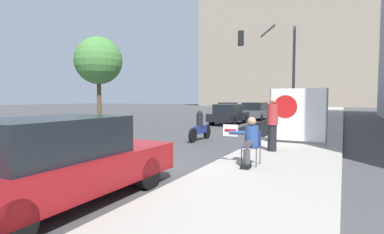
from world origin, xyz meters
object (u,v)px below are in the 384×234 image
parked_car_curbside (57,162)px  car_on_road_distant (228,108)px  motorcycle_on_road (200,128)px  traffic_light_pole (274,59)px  car_on_road_midblock (255,111)px  jogger_on_sidewalk (272,123)px  car_on_road_far_lane (285,107)px  street_tree_near_curb (98,61)px  seated_protester (250,140)px  protest_banner (297,115)px  car_on_road_nearest (229,114)px

parked_car_curbside → car_on_road_distant: parked_car_curbside is taller
parked_car_curbside → motorcycle_on_road: 8.29m
traffic_light_pole → car_on_road_midblock: traffic_light_pole is taller
jogger_on_sidewalk → car_on_road_far_lane: jogger_on_sidewalk is taller
parked_car_curbside → car_on_road_midblock: parked_car_curbside is taller
motorcycle_on_road → street_tree_near_curb: size_ratio=0.35×
seated_protester → motorcycle_on_road: bearing=122.0°
protest_banner → car_on_road_midblock: bearing=110.9°
car_on_road_distant → street_tree_near_curb: size_ratio=0.79×
seated_protester → protest_banner: 4.41m
parked_car_curbside → car_on_road_distant: bearing=104.5°
jogger_on_sidewalk → street_tree_near_curb: size_ratio=0.29×
seated_protester → protest_banner: protest_banner is taller
car_on_road_distant → protest_banner: bearing=-63.9°
car_on_road_distant → parked_car_curbside: bearing=-75.5°
car_on_road_midblock → car_on_road_distant: bearing=124.6°
parked_car_curbside → car_on_road_midblock: 22.01m
traffic_light_pole → motorcycle_on_road: (-1.81, -6.23, -3.58)m
seated_protester → car_on_road_nearest: car_on_road_nearest is taller
car_on_road_far_lane → car_on_road_distant: bearing=-117.4°
seated_protester → car_on_road_distant: 27.29m
parked_car_curbside → car_on_road_midblock: bearing=96.4°
seated_protester → parked_car_curbside: (-2.24, -3.82, -0.05)m
traffic_light_pole → protest_banner: bearing=-71.0°
car_on_road_far_lane → street_tree_near_curb: (-7.44, -26.89, 3.61)m
traffic_light_pole → motorcycle_on_road: traffic_light_pole is taller
traffic_light_pole → parked_car_curbside: traffic_light_pole is taller
car_on_road_distant → seated_protester: bearing=-68.9°
protest_banner → jogger_on_sidewalk: bearing=-103.1°
protest_banner → motorcycle_on_road: 4.03m
protest_banner → street_tree_near_curb: size_ratio=0.35×
traffic_light_pole → car_on_road_far_lane: (-3.43, 24.03, -3.43)m
car_on_road_midblock → street_tree_near_curb: size_ratio=0.80×
parked_car_curbside → street_tree_near_curb: size_ratio=0.76×
traffic_light_pole → car_on_road_far_lane: 24.52m
jogger_on_sidewalk → street_tree_near_curb: 14.07m
car_on_road_nearest → street_tree_near_curb: size_ratio=0.71×
protest_banner → traffic_light_pole: bearing=109.0°
parked_car_curbside → car_on_road_nearest: bearing=100.0°
car_on_road_nearest → motorcycle_on_road: (1.71, -8.31, -0.16)m
protest_banner → car_on_road_midblock: protest_banner is taller
motorcycle_on_road → car_on_road_distant: bearing=106.8°
car_on_road_midblock → motorcycle_on_road: size_ratio=2.31×
parked_car_curbside → street_tree_near_curb: street_tree_near_curb is taller
car_on_road_far_lane → jogger_on_sidewalk: bearing=-81.0°
seated_protester → car_on_road_distant: bearing=104.8°
protest_banner → parked_car_curbside: protest_banner is taller
protest_banner → motorcycle_on_road: protest_banner is taller
jogger_on_sidewalk → protest_banner: 2.08m
jogger_on_sidewalk → parked_car_curbside: size_ratio=0.39×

